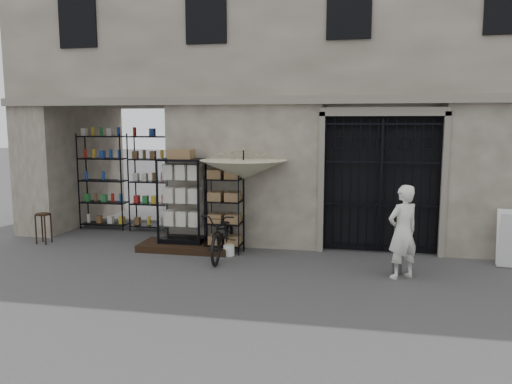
% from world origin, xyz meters
% --- Properties ---
extents(ground, '(80.00, 80.00, 0.00)m').
position_xyz_m(ground, '(0.00, 0.00, 0.00)').
color(ground, black).
rests_on(ground, ground).
extents(main_building, '(14.00, 4.00, 9.00)m').
position_xyz_m(main_building, '(0.00, 4.00, 4.50)').
color(main_building, '#A29786').
rests_on(main_building, ground).
extents(shop_recess, '(3.00, 1.70, 3.00)m').
position_xyz_m(shop_recess, '(-4.50, 2.80, 1.50)').
color(shop_recess, black).
rests_on(shop_recess, ground).
extents(shop_shelving, '(2.70, 0.50, 2.50)m').
position_xyz_m(shop_shelving, '(-4.55, 3.30, 1.25)').
color(shop_shelving, black).
rests_on(shop_shelving, ground).
extents(iron_gate, '(2.50, 0.21, 3.00)m').
position_xyz_m(iron_gate, '(1.75, 2.28, 1.50)').
color(iron_gate, black).
rests_on(iron_gate, ground).
extents(step_platform, '(2.00, 0.90, 0.15)m').
position_xyz_m(step_platform, '(-2.40, 1.55, 0.07)').
color(step_platform, black).
rests_on(step_platform, ground).
extents(display_cabinet, '(1.01, 0.72, 2.00)m').
position_xyz_m(display_cabinet, '(-2.51, 1.66, 0.98)').
color(display_cabinet, black).
rests_on(display_cabinet, step_platform).
extents(wire_rack, '(0.84, 0.68, 1.69)m').
position_xyz_m(wire_rack, '(-1.52, 1.57, 0.83)').
color(wire_rack, black).
rests_on(wire_rack, ground).
extents(market_umbrella, '(2.01, 2.03, 2.64)m').
position_xyz_m(market_umbrella, '(-1.12, 1.64, 1.90)').
color(market_umbrella, black).
rests_on(market_umbrella, ground).
extents(white_bucket, '(0.29, 0.29, 0.22)m').
position_xyz_m(white_bucket, '(-1.36, 1.28, 0.11)').
color(white_bucket, white).
rests_on(white_bucket, ground).
extents(bicycle, '(0.69, 1.01, 1.86)m').
position_xyz_m(bicycle, '(-1.43, 1.09, 0.00)').
color(bicycle, black).
rests_on(bicycle, ground).
extents(wooden_stool, '(0.37, 0.37, 0.70)m').
position_xyz_m(wooden_stool, '(-5.83, 1.49, 0.37)').
color(wooden_stool, black).
rests_on(wooden_stool, ground).
extents(steel_bollard, '(0.21, 0.21, 0.91)m').
position_xyz_m(steel_bollard, '(2.01, 0.63, 0.46)').
color(steel_bollard, '#525252').
rests_on(steel_bollard, ground).
extents(shopkeeper, '(1.47, 1.74, 0.41)m').
position_xyz_m(shopkeeper, '(2.07, 0.41, 0.00)').
color(shopkeeper, silver).
rests_on(shopkeeper, ground).
extents(easel_sign, '(0.58, 0.65, 1.08)m').
position_xyz_m(easel_sign, '(4.20, 1.47, 0.56)').
color(easel_sign, silver).
rests_on(easel_sign, ground).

